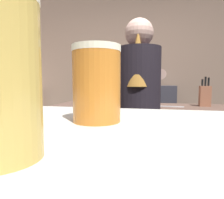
{
  "coord_description": "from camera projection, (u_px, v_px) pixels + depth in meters",
  "views": [
    {
      "loc": [
        0.32,
        -1.29,
        1.16
      ],
      "look_at": [
        0.2,
        -0.75,
        1.12
      ],
      "focal_mm": 32.02,
      "sensor_mm": 36.0,
      "label": 1
    }
  ],
  "objects": [
    {
      "name": "wall_back",
      "position": [
        136.0,
        71.0,
        3.46
      ],
      "size": [
        5.2,
        0.1,
        2.7
      ],
      "primitive_type": "cube",
      "color": "#8E725F",
      "rests_on": "ground"
    },
    {
      "name": "prep_counter",
      "position": [
        156.0,
        151.0,
        2.03
      ],
      "size": [
        2.1,
        0.6,
        0.93
      ],
      "primitive_type": "cube",
      "color": "brown",
      "rests_on": "ground"
    },
    {
      "name": "back_shelf",
      "position": [
        146.0,
        120.0,
        3.21
      ],
      "size": [
        0.89,
        0.36,
        1.11
      ],
      "primitive_type": "cube",
      "color": "#37363F",
      "rests_on": "ground"
    },
    {
      "name": "mini_fridge",
      "position": [
        17.0,
        120.0,
        3.51
      ],
      "size": [
        0.62,
        0.58,
        0.99
      ],
      "color": "white",
      "rests_on": "ground"
    },
    {
      "name": "bartender",
      "position": [
        138.0,
        109.0,
        1.57
      ],
      "size": [
        0.42,
        0.51,
        1.65
      ],
      "rotation": [
        0.0,
        0.0,
        1.57
      ],
      "color": "#352A36",
      "rests_on": "ground"
    },
    {
      "name": "knife_block",
      "position": [
        205.0,
        95.0,
        1.95
      ],
      "size": [
        0.1,
        0.08,
        0.29
      ],
      "color": "#955B40",
      "rests_on": "prep_counter"
    },
    {
      "name": "mixing_bowl",
      "position": [
        126.0,
        102.0,
        2.13
      ],
      "size": [
        0.21,
        0.21,
        0.06
      ],
      "primitive_type": "cylinder",
      "color": "#C8513A",
      "rests_on": "prep_counter"
    },
    {
      "name": "chefs_knife",
      "position": [
        171.0,
        106.0,
        1.91
      ],
      "size": [
        0.24,
        0.05,
        0.01
      ],
      "primitive_type": "cube",
      "rotation": [
        0.0,
        0.0,
        -0.06
      ],
      "color": "silver",
      "rests_on": "prep_counter"
    },
    {
      "name": "pint_glass_far",
      "position": [
        97.0,
        84.0,
        0.34
      ],
      "size": [
        0.08,
        0.08,
        0.13
      ],
      "color": "orange",
      "rests_on": "bar_counter"
    },
    {
      "name": "bottle_soy",
      "position": [
        130.0,
        81.0,
        3.31
      ],
      "size": [
        0.07,
        0.07,
        0.2
      ],
      "color": "red",
      "rests_on": "back_shelf"
    },
    {
      "name": "bottle_olive_oil",
      "position": [
        123.0,
        81.0,
        3.16
      ],
      "size": [
        0.08,
        0.08,
        0.2
      ],
      "color": "red",
      "rests_on": "back_shelf"
    },
    {
      "name": "bottle_vinegar",
      "position": [
        157.0,
        79.0,
        3.2
      ],
      "size": [
        0.07,
        0.07,
        0.26
      ],
      "color": "black",
      "rests_on": "back_shelf"
    }
  ]
}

